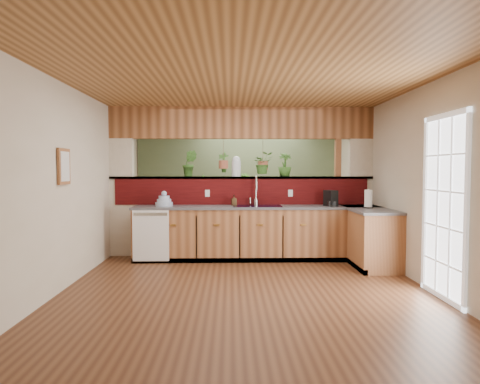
{
  "coord_description": "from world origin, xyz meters",
  "views": [
    {
      "loc": [
        -0.2,
        -6.17,
        1.51
      ],
      "look_at": [
        -0.05,
        0.7,
        1.15
      ],
      "focal_mm": 32.0,
      "sensor_mm": 36.0,
      "label": 1
    }
  ],
  "objects_px": {
    "dish_stack": "(164,201)",
    "soap_dispenser": "(234,200)",
    "shelving_console": "(231,215)",
    "glass_jar": "(236,166)",
    "paper_towel": "(368,199)",
    "coffee_maker": "(331,199)",
    "faucet": "(256,189)"
  },
  "relations": [
    {
      "from": "soap_dispenser",
      "to": "paper_towel",
      "type": "relative_size",
      "value": 0.57
    },
    {
      "from": "faucet",
      "to": "glass_jar",
      "type": "xyz_separation_m",
      "value": [
        -0.33,
        0.22,
        0.4
      ]
    },
    {
      "from": "soap_dispenser",
      "to": "glass_jar",
      "type": "relative_size",
      "value": 0.5
    },
    {
      "from": "glass_jar",
      "to": "shelving_console",
      "type": "xyz_separation_m",
      "value": [
        -0.09,
        1.9,
        -1.07
      ]
    },
    {
      "from": "dish_stack",
      "to": "glass_jar",
      "type": "distance_m",
      "value": 1.4
    },
    {
      "from": "soap_dispenser",
      "to": "shelving_console",
      "type": "distance_m",
      "value": 2.2
    },
    {
      "from": "glass_jar",
      "to": "faucet",
      "type": "bearing_deg",
      "value": -33.86
    },
    {
      "from": "faucet",
      "to": "dish_stack",
      "type": "xyz_separation_m",
      "value": [
        -1.55,
        -0.13,
        -0.19
      ]
    },
    {
      "from": "paper_towel",
      "to": "dish_stack",
      "type": "bearing_deg",
      "value": 171.92
    },
    {
      "from": "paper_towel",
      "to": "soap_dispenser",
      "type": "bearing_deg",
      "value": 164.86
    },
    {
      "from": "dish_stack",
      "to": "paper_towel",
      "type": "bearing_deg",
      "value": -8.08
    },
    {
      "from": "shelving_console",
      "to": "dish_stack",
      "type": "bearing_deg",
      "value": -139.76
    },
    {
      "from": "dish_stack",
      "to": "glass_jar",
      "type": "height_order",
      "value": "glass_jar"
    },
    {
      "from": "faucet",
      "to": "soap_dispenser",
      "type": "distance_m",
      "value": 0.42
    },
    {
      "from": "dish_stack",
      "to": "soap_dispenser",
      "type": "xyz_separation_m",
      "value": [
        1.17,
        0.11,
        0.01
      ]
    },
    {
      "from": "coffee_maker",
      "to": "shelving_console",
      "type": "distance_m",
      "value": 2.91
    },
    {
      "from": "faucet",
      "to": "paper_towel",
      "type": "distance_m",
      "value": 1.85
    },
    {
      "from": "dish_stack",
      "to": "soap_dispenser",
      "type": "relative_size",
      "value": 1.63
    },
    {
      "from": "soap_dispenser",
      "to": "glass_jar",
      "type": "bearing_deg",
      "value": 79.69
    },
    {
      "from": "coffee_maker",
      "to": "glass_jar",
      "type": "bearing_deg",
      "value": 142.48
    },
    {
      "from": "soap_dispenser",
      "to": "shelving_console",
      "type": "relative_size",
      "value": 0.13
    },
    {
      "from": "paper_towel",
      "to": "shelving_console",
      "type": "height_order",
      "value": "paper_towel"
    },
    {
      "from": "dish_stack",
      "to": "shelving_console",
      "type": "bearing_deg",
      "value": 63.37
    },
    {
      "from": "coffee_maker",
      "to": "glass_jar",
      "type": "height_order",
      "value": "glass_jar"
    },
    {
      "from": "dish_stack",
      "to": "soap_dispenser",
      "type": "height_order",
      "value": "dish_stack"
    },
    {
      "from": "faucet",
      "to": "glass_jar",
      "type": "distance_m",
      "value": 0.56
    },
    {
      "from": "faucet",
      "to": "coffee_maker",
      "type": "relative_size",
      "value": 1.92
    },
    {
      "from": "dish_stack",
      "to": "glass_jar",
      "type": "bearing_deg",
      "value": 15.98
    },
    {
      "from": "faucet",
      "to": "dish_stack",
      "type": "distance_m",
      "value": 1.57
    },
    {
      "from": "paper_towel",
      "to": "glass_jar",
      "type": "relative_size",
      "value": 0.87
    },
    {
      "from": "dish_stack",
      "to": "shelving_console",
      "type": "relative_size",
      "value": 0.21
    },
    {
      "from": "coffee_maker",
      "to": "paper_towel",
      "type": "xyz_separation_m",
      "value": [
        0.51,
        -0.39,
        0.02
      ]
    }
  ]
}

